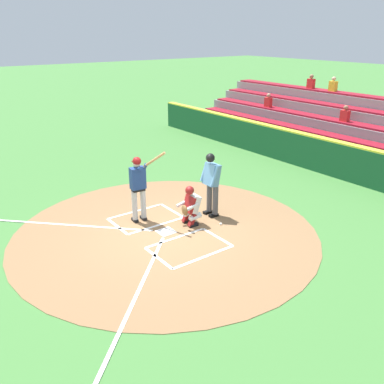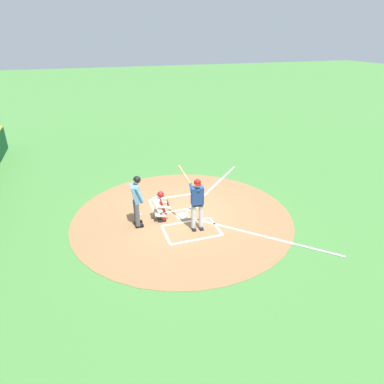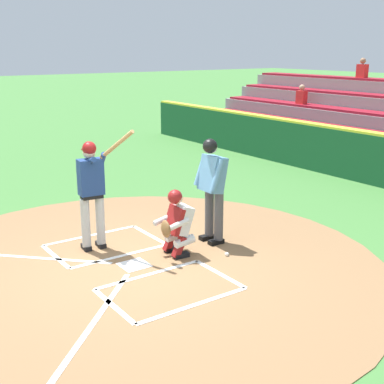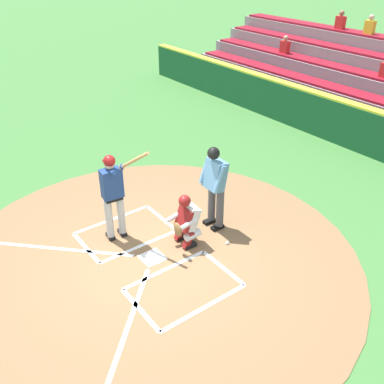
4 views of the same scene
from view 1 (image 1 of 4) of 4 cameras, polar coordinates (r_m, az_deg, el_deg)
name	(u,v)px [view 1 (image 1 of 4)]	position (r m, az deg, el deg)	size (l,w,h in m)	color
ground_plane	(166,232)	(11.11, -3.59, -5.51)	(120.00, 120.00, 0.00)	#427A38
dirt_circle	(166,232)	(11.11, -3.59, -5.48)	(8.00, 8.00, 0.01)	olive
home_plate_and_chalk	(137,241)	(10.71, -7.57, -6.66)	(7.93, 4.91, 0.01)	white
batter	(139,184)	(11.37, -7.35, 1.04)	(0.98, 0.64, 2.13)	#BCBCBC
catcher	(191,205)	(11.26, -0.21, -1.78)	(0.59, 0.64, 1.13)	black
plate_umpire	(212,180)	(11.67, 2.69, 1.63)	(0.59, 0.42, 1.86)	#4C4C51
baseball	(221,224)	(11.48, 3.97, -4.39)	(0.07, 0.07, 0.07)	white
backstop_wall	(340,160)	(15.92, 19.66, 4.17)	(22.00, 0.36, 1.31)	#19512D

